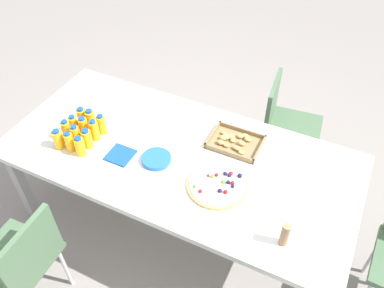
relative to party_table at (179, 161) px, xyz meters
name	(u,v)px	position (x,y,z in m)	size (l,w,h in m)	color
ground_plane	(181,224)	(0.00, 0.00, -0.68)	(12.00, 12.00, 0.00)	gray
party_table	(179,161)	(0.00, 0.00, 0.00)	(2.13, 0.99, 0.74)	white
chair_near_left	(21,259)	(-0.51, -0.88, -0.18)	(0.41, 0.41, 0.83)	#4C6B4C
chair_far_right	(285,121)	(0.45, 0.86, -0.18)	(0.44, 0.44, 0.83)	#4C6B4C
juice_bottle_0	(58,139)	(-0.68, -0.26, 0.12)	(0.06, 0.06, 0.14)	#F9AD14
juice_bottle_1	(69,142)	(-0.60, -0.25, 0.13)	(0.05, 0.05, 0.14)	#F9AE14
juice_bottle_2	(80,146)	(-0.52, -0.25, 0.12)	(0.06, 0.06, 0.14)	#FAAE14
juice_bottle_3	(67,130)	(-0.68, -0.18, 0.13)	(0.05, 0.05, 0.15)	#F9AC14
juice_bottle_4	(76,135)	(-0.60, -0.19, 0.12)	(0.06, 0.06, 0.14)	#F9AE14
juice_bottle_5	(87,139)	(-0.52, -0.18, 0.12)	(0.06, 0.06, 0.14)	#FAAC14
juice_bottle_6	(74,125)	(-0.68, -0.11, 0.12)	(0.05, 0.05, 0.13)	#FAAE14
juice_bottle_7	(84,127)	(-0.60, -0.11, 0.13)	(0.06, 0.06, 0.14)	#FAAF14
juice_bottle_8	(94,130)	(-0.52, -0.11, 0.13)	(0.06, 0.06, 0.15)	#F9AC14
juice_bottle_9	(82,117)	(-0.67, -0.03, 0.12)	(0.06, 0.06, 0.14)	#FAAD14
juice_bottle_10	(91,120)	(-0.60, -0.03, 0.13)	(0.06, 0.06, 0.15)	#F9AC14
juice_bottle_11	(102,124)	(-0.52, -0.04, 0.13)	(0.06, 0.06, 0.14)	#FAAC14
fruit_pizza	(218,185)	(0.31, -0.13, 0.07)	(0.34, 0.34, 0.05)	tan
snack_tray	(235,142)	(0.27, 0.23, 0.07)	(0.32, 0.24, 0.04)	olive
plate_stack	(156,159)	(-0.09, -0.11, 0.07)	(0.17, 0.17, 0.03)	blue
napkin_stack	(120,155)	(-0.31, -0.16, 0.07)	(0.15, 0.15, 0.01)	#194CA5
cardboard_tube	(285,235)	(0.74, -0.32, 0.13)	(0.04, 0.04, 0.15)	#9E7A56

